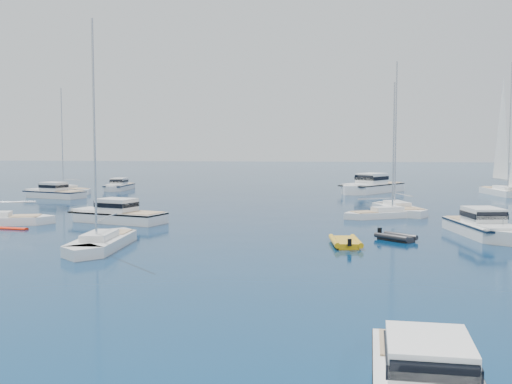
# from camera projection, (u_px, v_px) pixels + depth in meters

# --- Properties ---
(ground) EXTENTS (400.00, 400.00, 0.00)m
(ground) POSITION_uv_depth(u_px,v_px,m) (237.00, 270.00, 32.52)
(ground) COLOR navy
(ground) RESTS_ON ground
(motor_cruiser_right) EXTENTS (4.70, 10.41, 2.64)m
(motor_cruiser_right) POSITION_uv_depth(u_px,v_px,m) (484.00, 236.00, 44.44)
(motor_cruiser_right) COLOR silver
(motor_cruiser_right) RESTS_ON ground
(motor_cruiser_centre) EXTENTS (10.39, 5.98, 2.61)m
(motor_cruiser_centre) POSITION_uv_depth(u_px,v_px,m) (115.00, 222.00, 52.37)
(motor_cruiser_centre) COLOR silver
(motor_cruiser_centre) RESTS_ON ground
(motor_cruiser_far_l) EXTENTS (9.87, 5.88, 2.48)m
(motor_cruiser_far_l) POSITION_uv_depth(u_px,v_px,m) (53.00, 198.00, 76.32)
(motor_cruiser_far_l) COLOR silver
(motor_cruiser_far_l) RESTS_ON ground
(motor_cruiser_distant) EXTENTS (10.74, 12.86, 3.40)m
(motor_cruiser_distant) POSITION_uv_depth(u_px,v_px,m) (370.00, 193.00, 84.26)
(motor_cruiser_distant) COLOR white
(motor_cruiser_distant) RESTS_ON ground
(motor_cruiser_horizon) EXTENTS (2.69, 8.45, 2.21)m
(motor_cruiser_horizon) POSITION_uv_depth(u_px,v_px,m) (119.00, 190.00, 89.03)
(motor_cruiser_horizon) COLOR silver
(motor_cruiser_horizon) RESTS_ON ground
(sailboat_fore) EXTENTS (3.12, 10.25, 14.90)m
(sailboat_fore) POSITION_uv_depth(u_px,v_px,m) (102.00, 248.00, 39.43)
(sailboat_fore) COLOR silver
(sailboat_fore) RESTS_ON ground
(sailboat_mid_r) EXTENTS (5.57, 10.71, 15.24)m
(sailboat_mid_r) POSITION_uv_depth(u_px,v_px,m) (398.00, 213.00, 59.35)
(sailboat_mid_r) COLOR white
(sailboat_mid_r) RESTS_ON ground
(sailboat_centre) EXTENTS (8.71, 5.96, 12.70)m
(sailboat_centre) POSITION_uv_depth(u_px,v_px,m) (384.00, 218.00, 55.63)
(sailboat_centre) COLOR silver
(sailboat_centre) RESTS_ON ground
(sailboat_sails_r) EXTENTS (5.05, 12.44, 17.77)m
(sailboat_sails_r) POSITION_uv_depth(u_px,v_px,m) (504.00, 195.00, 80.17)
(sailboat_sails_r) COLOR white
(sailboat_sails_r) RESTS_ON ground
(sailboat_far_l) EXTENTS (9.93, 7.70, 14.87)m
(sailboat_far_l) POSITION_uv_depth(u_px,v_px,m) (68.00, 193.00, 83.91)
(sailboat_far_l) COLOR white
(sailboat_far_l) RESTS_ON ground
(tender_yellow) EXTENTS (2.63, 4.34, 0.95)m
(tender_yellow) POSITION_uv_depth(u_px,v_px,m) (345.00, 245.00, 40.45)
(tender_yellow) COLOR #D49B0C
(tender_yellow) RESTS_ON ground
(tender_grey_near) EXTENTS (3.22, 3.20, 0.95)m
(tender_grey_near) POSITION_uv_depth(u_px,v_px,m) (396.00, 240.00, 42.44)
(tender_grey_near) COLOR black
(tender_grey_near) RESTS_ON ground
(tender_grey_far) EXTENTS (4.10, 2.26, 0.95)m
(tender_grey_far) POSITION_uv_depth(u_px,v_px,m) (114.00, 211.00, 60.68)
(tender_grey_far) COLOR black
(tender_grey_far) RESTS_ON ground
(kayak_orange) EXTENTS (3.25, 1.08, 0.30)m
(kayak_orange) POSITION_uv_depth(u_px,v_px,m) (9.00, 229.00, 48.06)
(kayak_orange) COLOR red
(kayak_orange) RESTS_ON ground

